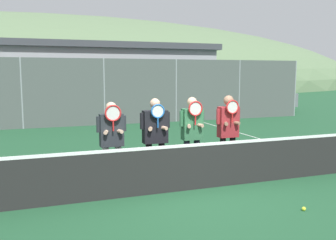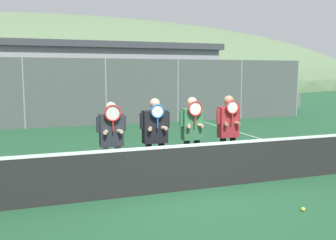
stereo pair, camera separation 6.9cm
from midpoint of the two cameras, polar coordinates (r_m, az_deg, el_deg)
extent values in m
plane|color=#1E4C2D|center=(7.43, 3.86, -10.51)|extent=(120.00, 120.00, 0.00)
ellipsoid|color=#5B7551|center=(60.35, -17.20, 4.78)|extent=(105.56, 58.65, 20.53)
cube|color=#9EA3A8|center=(23.56, -17.33, 5.85)|extent=(19.37, 5.00, 3.65)
cube|color=#3D4247|center=(23.61, -17.52, 10.71)|extent=(19.87, 5.50, 0.36)
cylinder|color=gray|center=(16.13, -21.52, 3.79)|extent=(0.06, 0.06, 2.86)
cylinder|color=gray|center=(16.37, -9.80, 4.23)|extent=(0.06, 0.06, 2.86)
cylinder|color=gray|center=(17.26, 1.14, 4.49)|extent=(0.06, 0.06, 2.86)
cylinder|color=gray|center=(18.71, 10.70, 4.58)|extent=(0.06, 0.06, 2.86)
cylinder|color=gray|center=(20.60, 18.71, 4.55)|extent=(0.06, 0.06, 2.86)
cube|color=#4C5451|center=(16.37, -9.80, 4.23)|extent=(19.92, 0.02, 2.86)
cube|color=black|center=(7.31, 3.89, -7.30)|extent=(11.59, 0.02, 0.86)
cube|color=white|center=(7.21, 3.92, -3.83)|extent=(11.59, 0.03, 0.06)
cube|color=white|center=(12.14, 17.26, -3.82)|extent=(0.05, 16.00, 0.01)
cylinder|color=white|center=(7.61, -9.70, -6.99)|extent=(0.13, 0.13, 0.81)
cylinder|color=white|center=(7.66, -7.82, -6.87)|extent=(0.13, 0.13, 0.81)
cube|color=#282D33|center=(7.49, -8.86, -1.52)|extent=(0.46, 0.22, 0.64)
sphere|color=#DBB293|center=(7.43, -8.93, 1.92)|extent=(0.21, 0.21, 0.21)
cylinder|color=#282D33|center=(7.43, -10.82, -0.67)|extent=(0.08, 0.08, 0.31)
cylinder|color=#282D33|center=(7.52, -6.97, -0.49)|extent=(0.08, 0.08, 0.31)
cylinder|color=#DBB293|center=(7.38, -9.60, -1.76)|extent=(0.16, 0.27, 0.08)
cylinder|color=#DBB293|center=(7.43, -7.85, -1.67)|extent=(0.16, 0.27, 0.08)
cylinder|color=red|center=(7.30, -8.61, -0.89)|extent=(0.03, 0.03, 0.20)
torus|color=red|center=(7.27, -8.64, 1.03)|extent=(0.33, 0.04, 0.33)
cylinder|color=silver|center=(7.27, -8.64, 1.03)|extent=(0.27, 0.00, 0.27)
cylinder|color=black|center=(7.70, -3.19, -6.63)|extent=(0.13, 0.13, 0.84)
cylinder|color=black|center=(7.78, -1.24, -6.47)|extent=(0.13, 0.13, 0.84)
cube|color=black|center=(7.59, -2.24, -1.03)|extent=(0.50, 0.22, 0.66)
sphere|color=tan|center=(7.54, -2.26, 2.54)|extent=(0.21, 0.21, 0.21)
cylinder|color=black|center=(7.50, -4.24, -0.15)|extent=(0.08, 0.08, 0.33)
cylinder|color=black|center=(7.66, -0.29, 0.03)|extent=(0.08, 0.08, 0.33)
cylinder|color=tan|center=(7.47, -2.94, -1.27)|extent=(0.16, 0.27, 0.08)
cylinder|color=tan|center=(7.55, -1.13, -1.18)|extent=(0.16, 0.27, 0.08)
cylinder|color=#1E5BAD|center=(7.41, -1.82, -0.40)|extent=(0.03, 0.03, 0.20)
torus|color=#1E5BAD|center=(7.38, -1.83, 1.35)|extent=(0.29, 0.03, 0.29)
cylinder|color=silver|center=(7.38, -1.83, 1.35)|extent=(0.24, 0.00, 0.24)
cylinder|color=#232838|center=(8.07, 2.61, -5.98)|extent=(0.13, 0.13, 0.84)
cylinder|color=#232838|center=(8.16, 4.14, -5.84)|extent=(0.13, 0.13, 0.84)
cube|color=#337047|center=(7.98, 3.42, -0.64)|extent=(0.43, 0.22, 0.66)
sphere|color=tan|center=(7.92, 3.45, 2.74)|extent=(0.21, 0.21, 0.21)
cylinder|color=#337047|center=(7.87, 1.83, 0.21)|extent=(0.08, 0.08, 0.33)
cylinder|color=#337047|center=(8.06, 4.99, 0.35)|extent=(0.08, 0.08, 0.33)
cylinder|color=tan|center=(7.85, 2.96, -0.86)|extent=(0.16, 0.27, 0.08)
cylinder|color=tan|center=(7.94, 4.39, -0.78)|extent=(0.16, 0.27, 0.08)
cylinder|color=red|center=(7.80, 3.95, -0.03)|extent=(0.03, 0.03, 0.20)
torus|color=red|center=(7.77, 3.96, 1.74)|extent=(0.32, 0.03, 0.32)
cylinder|color=silver|center=(7.77, 3.96, 1.74)|extent=(0.26, 0.00, 0.26)
cylinder|color=black|center=(8.40, 8.08, -5.48)|extent=(0.13, 0.13, 0.85)
cylinder|color=black|center=(8.51, 9.53, -5.34)|extent=(0.13, 0.13, 0.85)
cube|color=maroon|center=(8.32, 8.91, -0.29)|extent=(0.44, 0.22, 0.67)
sphere|color=#997056|center=(8.27, 8.98, 2.96)|extent=(0.22, 0.22, 0.22)
cylinder|color=maroon|center=(8.19, 7.42, 0.54)|extent=(0.08, 0.08, 0.33)
cylinder|color=maroon|center=(8.43, 10.40, 0.67)|extent=(0.08, 0.08, 0.33)
cylinder|color=#997056|center=(8.19, 8.54, -0.50)|extent=(0.16, 0.27, 0.08)
cylinder|color=#997056|center=(8.30, 9.88, -0.42)|extent=(0.16, 0.27, 0.08)
cylinder|color=red|center=(8.15, 9.54, 0.30)|extent=(0.03, 0.03, 0.20)
torus|color=red|center=(8.13, 9.57, 1.95)|extent=(0.31, 0.03, 0.31)
cylinder|color=silver|center=(8.13, 9.57, 1.95)|extent=(0.25, 0.00, 0.25)
cube|color=maroon|center=(18.43, -14.23, 2.24)|extent=(4.29, 1.79, 0.85)
cube|color=#2D3842|center=(18.38, -14.30, 4.63)|extent=(2.36, 1.65, 0.69)
cylinder|color=black|center=(17.77, -9.41, 0.80)|extent=(0.60, 0.16, 0.60)
cylinder|color=black|center=(19.56, -10.39, 1.37)|extent=(0.60, 0.16, 0.60)
cylinder|color=black|center=(17.48, -18.43, 0.43)|extent=(0.60, 0.16, 0.60)
cylinder|color=black|center=(19.30, -18.58, 1.03)|extent=(0.60, 0.16, 0.60)
cube|color=black|center=(19.62, 0.90, 2.73)|extent=(4.34, 1.86, 0.84)
cube|color=#2D3842|center=(19.57, 0.90, 4.96)|extent=(2.39, 1.71, 0.69)
cylinder|color=black|center=(19.34, 5.80, 1.38)|extent=(0.60, 0.16, 0.60)
cylinder|color=black|center=(21.06, 3.57, 1.88)|extent=(0.60, 0.16, 0.60)
cylinder|color=black|center=(18.30, -2.18, 1.08)|extent=(0.60, 0.16, 0.60)
cylinder|color=black|center=(20.11, -3.83, 1.63)|extent=(0.60, 0.16, 0.60)
cube|color=slate|center=(22.16, 13.32, 2.97)|extent=(4.35, 1.77, 0.77)
cube|color=#2D3842|center=(22.12, 13.37, 4.77)|extent=(2.39, 1.63, 0.63)
cylinder|color=black|center=(22.28, 17.61, 1.85)|extent=(0.60, 0.16, 0.60)
cylinder|color=black|center=(23.73, 14.96, 2.26)|extent=(0.60, 0.16, 0.60)
cylinder|color=black|center=(20.68, 11.37, 1.66)|extent=(0.60, 0.16, 0.60)
cylinder|color=black|center=(22.24, 8.96, 2.10)|extent=(0.60, 0.16, 0.60)
sphere|color=#CCDB33|center=(6.71, 19.70, -12.62)|extent=(0.07, 0.07, 0.07)
camera|label=1|loc=(0.03, -90.25, -0.03)|focal=40.00mm
camera|label=2|loc=(0.03, 89.75, 0.03)|focal=40.00mm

